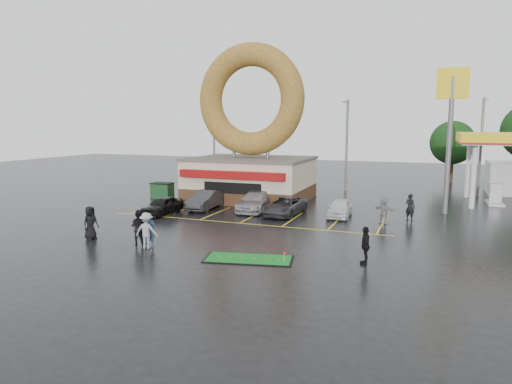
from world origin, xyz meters
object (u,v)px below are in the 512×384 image
(car_black, at_px, (162,206))
(person_blue, at_px, (149,230))
(streetlight_mid, at_px, (347,143))
(car_dgrey, at_px, (206,200))
(car_silver, at_px, (255,201))
(streetlight_right, at_px, (481,144))
(streetlight_left, at_px, (214,141))
(person_cameraman, at_px, (365,245))
(car_white, at_px, (340,208))
(dumpster, at_px, (162,191))
(car_grey, at_px, (284,206))
(shell_sign, at_px, (451,113))
(donut_shop, at_px, (250,149))
(putting_green, at_px, (249,259))

(car_black, relative_size, person_blue, 2.14)
(streetlight_mid, bearing_deg, car_black, -122.03)
(car_dgrey, relative_size, person_blue, 2.44)
(streetlight_mid, xyz_separation_m, car_silver, (-4.62, -12.92, -4.05))
(car_black, bearing_deg, streetlight_mid, 61.07)
(car_black, relative_size, car_dgrey, 0.88)
(streetlight_right, bearing_deg, streetlight_left, -175.60)
(streetlight_right, distance_m, person_cameraman, 25.98)
(car_white, distance_m, person_blue, 14.34)
(car_silver, relative_size, dumpster, 2.79)
(streetlight_right, relative_size, car_black, 2.32)
(car_grey, relative_size, person_cameraman, 2.58)
(car_white, bearing_deg, car_grey, -171.08)
(streetlight_right, distance_m, person_blue, 31.77)
(streetlight_right, xyz_separation_m, car_silver, (-16.62, -13.92, -4.05))
(car_dgrey, relative_size, person_cameraman, 2.43)
(shell_sign, xyz_separation_m, streetlight_right, (3.00, 9.92, -2.60))
(shell_sign, height_order, car_dgrey, shell_sign)
(car_grey, relative_size, dumpster, 2.62)
(donut_shop, distance_m, streetlight_mid, 10.59)
(streetlight_mid, relative_size, car_silver, 1.79)
(shell_sign, relative_size, streetlight_mid, 1.18)
(car_black, height_order, car_dgrey, car_dgrey)
(shell_sign, bearing_deg, car_grey, -156.48)
(streetlight_mid, distance_m, putting_green, 25.49)
(car_grey, distance_m, person_cameraman, 12.34)
(car_dgrey, bearing_deg, streetlight_right, 34.67)
(streetlight_left, height_order, person_cameraman, streetlight_left)
(streetlight_left, relative_size, car_grey, 1.91)
(car_silver, relative_size, car_grey, 1.07)
(car_white, bearing_deg, car_silver, 177.38)
(streetlight_left, distance_m, car_silver, 15.70)
(shell_sign, bearing_deg, dumpster, -176.97)
(shell_sign, height_order, streetlight_right, shell_sign)
(shell_sign, relative_size, car_grey, 2.25)
(car_black, relative_size, putting_green, 0.84)
(car_grey, distance_m, dumpster, 13.16)
(streetlight_mid, distance_m, person_blue, 25.81)
(car_dgrey, relative_size, car_white, 1.17)
(person_cameraman, relative_size, dumpster, 1.02)
(car_dgrey, relative_size, car_grey, 0.94)
(car_black, distance_m, car_grey, 9.00)
(person_blue, relative_size, person_cameraman, 0.99)
(shell_sign, distance_m, car_white, 10.58)
(streetlight_left, relative_size, dumpster, 5.00)
(dumpster, bearing_deg, person_cameraman, -35.98)
(donut_shop, bearing_deg, car_white, -29.22)
(donut_shop, xyz_separation_m, car_dgrey, (-1.47, -5.75, -3.73))
(shell_sign, height_order, streetlight_left, shell_sign)
(car_white, bearing_deg, shell_sign, 26.73)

